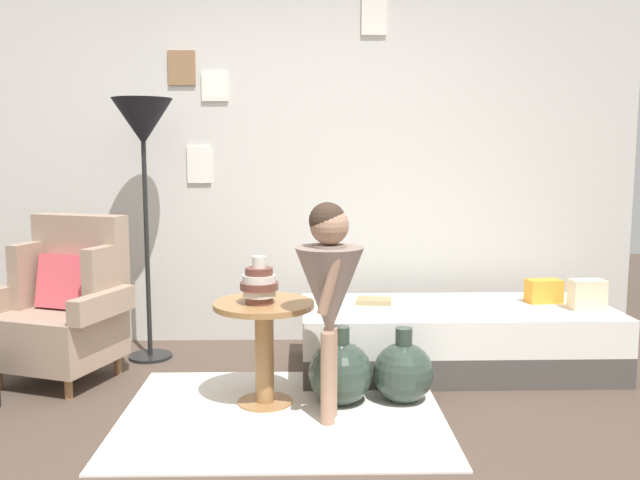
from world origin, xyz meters
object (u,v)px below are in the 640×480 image
at_px(daybed, 455,338).
at_px(side_table, 264,333).
at_px(armchair, 65,306).
at_px(demijohn_near, 340,372).
at_px(floor_lamp, 143,134).
at_px(book_on_daybed, 374,301).
at_px(vase_striped, 259,284).
at_px(person_child, 329,284).
at_px(demijohn_far, 403,372).

distance_m(daybed, side_table, 1.30).
height_order(armchair, daybed, armchair).
height_order(armchair, demijohn_near, armchair).
bearing_deg(floor_lamp, armchair, -136.14).
bearing_deg(book_on_daybed, vase_striped, -133.81).
bearing_deg(demijohn_near, daybed, 37.85).
xyz_separation_m(daybed, person_child, (-0.81, -0.81, 0.50)).
distance_m(armchair, floor_lamp, 1.16).
xyz_separation_m(side_table, demijohn_near, (0.40, -0.00, -0.22)).
bearing_deg(book_on_daybed, person_child, -109.17).
bearing_deg(vase_striped, daybed, 27.45).
xyz_separation_m(side_table, book_on_daybed, (0.65, 0.67, 0.02)).
xyz_separation_m(daybed, book_on_daybed, (-0.50, 0.09, 0.22)).
bearing_deg(daybed, floor_lamp, 172.15).
height_order(daybed, floor_lamp, floor_lamp).
xyz_separation_m(armchair, person_child, (1.54, -0.70, 0.27)).
height_order(vase_striped, book_on_daybed, vase_striped).
height_order(side_table, demijohn_far, side_table).
bearing_deg(side_table, demijohn_far, 1.54).
bearing_deg(armchair, demijohn_near, -16.05).
bearing_deg(demijohn_near, armchair, 163.95).
bearing_deg(armchair, vase_striped, -22.57).
height_order(floor_lamp, person_child, floor_lamp).
bearing_deg(person_child, side_table, 144.83).
bearing_deg(vase_striped, floor_lamp, 131.77).
xyz_separation_m(floor_lamp, demijohn_near, (1.21, -0.85, -1.28)).
bearing_deg(side_table, vase_striped, -123.29).
relative_size(daybed, demijohn_near, 4.46).
relative_size(floor_lamp, person_child, 1.52).
distance_m(person_child, book_on_daybed, 1.00).
bearing_deg(book_on_daybed, side_table, -134.24).
relative_size(floor_lamp, demijohn_far, 4.08).
relative_size(side_table, demijohn_far, 1.36).
bearing_deg(vase_striped, person_child, -29.78).
bearing_deg(floor_lamp, side_table, -46.39).
relative_size(armchair, vase_striped, 3.90).
bearing_deg(person_child, armchair, 155.68).
bearing_deg(daybed, armchair, -177.19).
distance_m(floor_lamp, book_on_daybed, 1.80).
xyz_separation_m(daybed, demijohn_far, (-0.41, -0.56, -0.03)).
xyz_separation_m(vase_striped, person_child, (0.36, -0.20, 0.04)).
xyz_separation_m(armchair, daybed, (2.36, 0.12, -0.24)).
relative_size(daybed, side_table, 3.40).
bearing_deg(armchair, daybed, 2.81).
xyz_separation_m(vase_striped, floor_lamp, (-0.78, 0.88, 0.80)).
relative_size(armchair, person_child, 0.88).
distance_m(side_table, book_on_daybed, 0.93).
distance_m(book_on_daybed, demijohn_near, 0.75).
bearing_deg(side_table, demijohn_near, -0.46).
distance_m(side_table, demijohn_near, 0.46).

